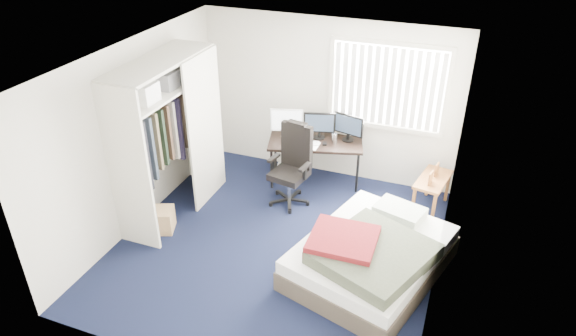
# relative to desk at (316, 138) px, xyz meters

# --- Properties ---
(ground) EXTENTS (4.20, 4.20, 0.00)m
(ground) POSITION_rel_desk_xyz_m (0.06, -1.76, -0.74)
(ground) COLOR black
(ground) RESTS_ON ground
(room_shell) EXTENTS (4.20, 4.20, 4.20)m
(room_shell) POSITION_rel_desk_xyz_m (0.06, -1.76, 0.77)
(room_shell) COLOR silver
(room_shell) RESTS_ON ground
(window_assembly) EXTENTS (1.72, 0.09, 1.32)m
(window_assembly) POSITION_rel_desk_xyz_m (0.96, 0.29, 0.86)
(window_assembly) COLOR white
(window_assembly) RESTS_ON ground
(closet) EXTENTS (0.64, 1.84, 2.22)m
(closet) POSITION_rel_desk_xyz_m (-1.61, -1.49, 0.61)
(closet) COLOR beige
(closet) RESTS_ON ground
(desk) EXTENTS (1.55, 1.02, 1.16)m
(desk) POSITION_rel_desk_xyz_m (0.00, 0.00, 0.00)
(desk) COLOR black
(desk) RESTS_ON ground
(office_chair) EXTENTS (0.66, 0.66, 1.22)m
(office_chair) POSITION_rel_desk_xyz_m (-0.14, -0.68, -0.27)
(office_chair) COLOR black
(office_chair) RESTS_ON ground
(footstool) EXTENTS (0.33, 0.29, 0.23)m
(footstool) POSITION_rel_desk_xyz_m (-0.44, -0.13, -0.56)
(footstool) COLOR white
(footstool) RESTS_ON ground
(nightstand) EXTENTS (0.50, 0.80, 0.69)m
(nightstand) POSITION_rel_desk_xyz_m (1.81, -0.18, -0.29)
(nightstand) COLOR brown
(nightstand) RESTS_ON ground
(bed) EXTENTS (1.96, 2.29, 0.65)m
(bed) POSITION_rel_desk_xyz_m (1.31, -1.87, -0.46)
(bed) COLOR #3E352D
(bed) RESTS_ON ground
(pine_box) EXTENTS (0.51, 0.45, 0.32)m
(pine_box) POSITION_rel_desk_xyz_m (-1.59, -2.02, -0.58)
(pine_box) COLOR tan
(pine_box) RESTS_ON ground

